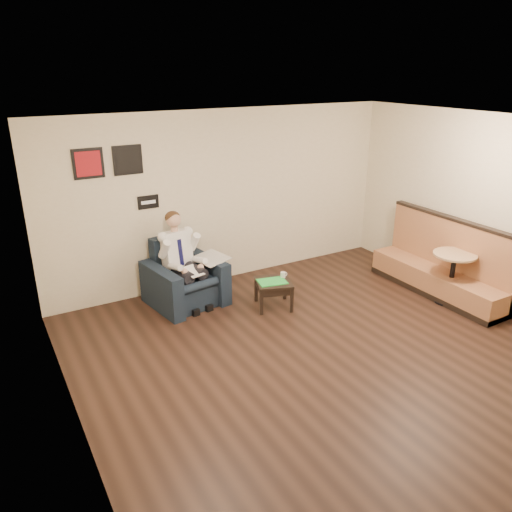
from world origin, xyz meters
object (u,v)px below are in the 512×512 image
coffee_mug (283,275)px  side_table (273,294)px  green_folder (272,282)px  smartphone (275,277)px  cafe_table (451,278)px  armchair (185,273)px  seated_man (189,265)px  banquette (440,258)px

coffee_mug → side_table: bearing=-166.3°
green_folder → smartphone: (0.13, 0.13, -0.00)m
coffee_mug → cafe_table: (2.24, -1.25, -0.07)m
side_table → cafe_table: size_ratio=0.65×
armchair → coffee_mug: (1.28, -0.73, -0.03)m
seated_man → side_table: (1.07, -0.66, -0.46)m
armchair → green_folder: (1.06, -0.79, -0.07)m
seated_man → smartphone: bearing=-33.9°
cafe_table → seated_man: bearing=152.1°
side_table → banquette: bearing=-19.4°
coffee_mug → banquette: bearing=-21.9°
seated_man → green_folder: 1.25m
side_table → smartphone: (0.09, 0.12, 0.21)m
seated_man → cafe_table: seated_man is taller
green_folder → cafe_table: bearing=-25.7°
side_table → cafe_table: cafe_table is taller
seated_man → smartphone: seated_man is taller
armchair → banquette: banquette is taller
armchair → cafe_table: size_ratio=1.28×
smartphone → green_folder: bearing=-104.0°
coffee_mug → smartphone: bearing=142.9°
smartphone → coffee_mug: bearing=-7.1°
armchair → banquette: 3.96m
coffee_mug → smartphone: 0.13m
seated_man → side_table: 1.34m
side_table → banquette: banquette is taller
seated_man → coffee_mug: (1.26, -0.61, -0.21)m
side_table → green_folder: 0.22m
side_table → smartphone: bearing=52.7°
coffee_mug → banquette: size_ratio=0.04×
green_folder → cafe_table: (2.47, -1.19, -0.03)m
seated_man → banquette: bearing=-32.5°
side_table → coffee_mug: size_ratio=5.79×
green_folder → smartphone: size_ratio=3.21×
coffee_mug → seated_man: bearing=154.2°
smartphone → banquette: banquette is taller
green_folder → coffee_mug: (0.23, 0.06, 0.04)m
seated_man → coffee_mug: size_ratio=15.24×
green_folder → banquette: size_ratio=0.18×
banquette → side_table: bearing=160.6°
armchair → coffee_mug: size_ratio=11.49×
seated_man → green_folder: seated_man is taller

